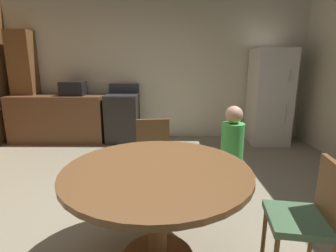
{
  "coord_description": "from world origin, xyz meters",
  "views": [
    {
      "loc": [
        0.28,
        -2.19,
        1.47
      ],
      "look_at": [
        0.26,
        0.67,
        0.79
      ],
      "focal_mm": 27.46,
      "sensor_mm": 36.0,
      "label": 1
    }
  ],
  "objects_px": {
    "microwave": "(73,89)",
    "refrigerator": "(269,97)",
    "chair_east": "(310,214)",
    "oven_range": "(123,118)",
    "person_child": "(231,157)",
    "chair_north": "(153,153)",
    "dining_table": "(157,187)"
  },
  "relations": [
    {
      "from": "oven_range",
      "to": "chair_north",
      "type": "height_order",
      "value": "oven_range"
    },
    {
      "from": "refrigerator",
      "to": "chair_east",
      "type": "distance_m",
      "value": 3.44
    },
    {
      "from": "person_child",
      "to": "refrigerator",
      "type": "bearing_deg",
      "value": -163.42
    },
    {
      "from": "dining_table",
      "to": "person_child",
      "type": "bearing_deg",
      "value": 45.88
    },
    {
      "from": "microwave",
      "to": "person_child",
      "type": "xyz_separation_m",
      "value": [
        2.46,
        -2.46,
        -0.45
      ]
    },
    {
      "from": "oven_range",
      "to": "microwave",
      "type": "height_order",
      "value": "microwave"
    },
    {
      "from": "microwave",
      "to": "chair_east",
      "type": "relative_size",
      "value": 0.51
    },
    {
      "from": "chair_east",
      "to": "microwave",
      "type": "bearing_deg",
      "value": -41.57
    },
    {
      "from": "chair_east",
      "to": "person_child",
      "type": "relative_size",
      "value": 0.8
    },
    {
      "from": "oven_range",
      "to": "chair_north",
      "type": "xyz_separation_m",
      "value": [
        0.73,
        -2.15,
        0.03
      ]
    },
    {
      "from": "refrigerator",
      "to": "microwave",
      "type": "xyz_separation_m",
      "value": [
        -3.71,
        0.05,
        0.15
      ]
    },
    {
      "from": "microwave",
      "to": "chair_east",
      "type": "bearing_deg",
      "value": -50.25
    },
    {
      "from": "oven_range",
      "to": "refrigerator",
      "type": "distance_m",
      "value": 2.82
    },
    {
      "from": "microwave",
      "to": "chair_north",
      "type": "relative_size",
      "value": 0.51
    },
    {
      "from": "microwave",
      "to": "dining_table",
      "type": "relative_size",
      "value": 0.33
    },
    {
      "from": "dining_table",
      "to": "person_child",
      "type": "relative_size",
      "value": 1.22
    },
    {
      "from": "oven_range",
      "to": "chair_east",
      "type": "height_order",
      "value": "oven_range"
    },
    {
      "from": "dining_table",
      "to": "chair_north",
      "type": "bearing_deg",
      "value": 95.2
    },
    {
      "from": "oven_range",
      "to": "refrigerator",
      "type": "xyz_separation_m",
      "value": [
        2.79,
        -0.05,
        0.41
      ]
    },
    {
      "from": "oven_range",
      "to": "microwave",
      "type": "xyz_separation_m",
      "value": [
        -0.92,
        -0.0,
        0.56
      ]
    },
    {
      "from": "chair_east",
      "to": "chair_north",
      "type": "bearing_deg",
      "value": -38.06
    },
    {
      "from": "oven_range",
      "to": "chair_east",
      "type": "relative_size",
      "value": 1.26
    },
    {
      "from": "chair_north",
      "to": "person_child",
      "type": "height_order",
      "value": "person_child"
    },
    {
      "from": "microwave",
      "to": "chair_east",
      "type": "distance_m",
      "value": 4.38
    },
    {
      "from": "chair_north",
      "to": "person_child",
      "type": "relative_size",
      "value": 0.8
    },
    {
      "from": "chair_north",
      "to": "dining_table",
      "type": "bearing_deg",
      "value": 0.0
    },
    {
      "from": "oven_range",
      "to": "dining_table",
      "type": "relative_size",
      "value": 0.82
    },
    {
      "from": "refrigerator",
      "to": "oven_range",
      "type": "bearing_deg",
      "value": 178.9
    },
    {
      "from": "chair_north",
      "to": "chair_east",
      "type": "distance_m",
      "value": 1.64
    },
    {
      "from": "microwave",
      "to": "refrigerator",
      "type": "bearing_deg",
      "value": -0.77
    },
    {
      "from": "oven_range",
      "to": "microwave",
      "type": "bearing_deg",
      "value": -179.78
    },
    {
      "from": "refrigerator",
      "to": "person_child",
      "type": "height_order",
      "value": "refrigerator"
    }
  ]
}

